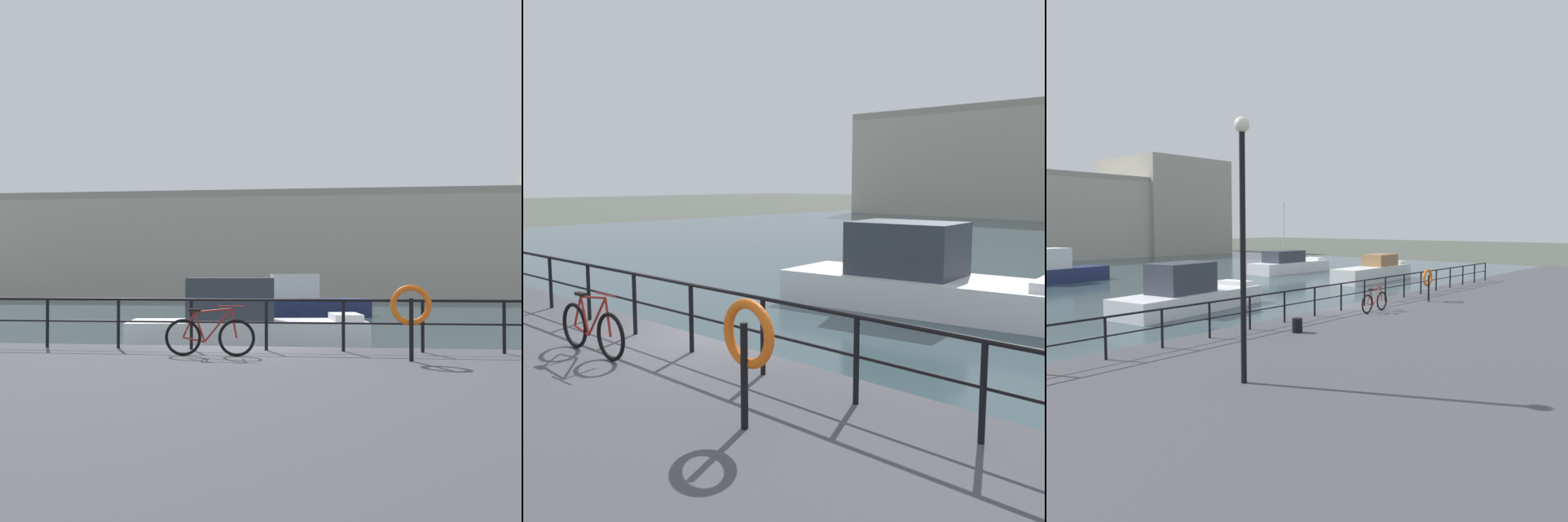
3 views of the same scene
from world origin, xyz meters
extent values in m
plane|color=#4C5147|center=(0.00, 0.00, 0.00)|extent=(240.00, 240.00, 0.00)
cube|color=#47474C|center=(0.00, -6.50, 0.50)|extent=(56.00, 13.00, 1.00)
cube|color=#A49F91|center=(29.34, 56.72, 7.10)|extent=(13.85, 16.59, 14.19)
cube|color=white|center=(16.56, 9.28, 0.57)|extent=(8.55, 2.52, 1.12)
cube|color=#997047|center=(17.58, 9.33, 1.59)|extent=(2.79, 1.92, 0.91)
cube|color=white|center=(20.11, 9.44, 1.25)|extent=(1.08, 1.55, 0.24)
cube|color=white|center=(17.73, 19.10, 0.50)|extent=(8.15, 2.74, 0.97)
cube|color=#333842|center=(16.92, 19.10, 1.51)|extent=(3.57, 2.13, 1.05)
cube|color=white|center=(21.15, 19.11, 1.10)|extent=(0.98, 1.90, 0.24)
cylinder|color=silver|center=(16.92, 19.10, 4.24)|extent=(0.10, 0.10, 4.42)
cube|color=white|center=(-1.07, 8.65, 0.48)|extent=(8.56, 3.91, 0.95)
cube|color=#333842|center=(-1.68, 8.55, 1.71)|extent=(3.27, 2.48, 1.50)
cube|color=white|center=(2.36, 9.18, 1.08)|extent=(1.27, 2.00, 0.24)
cube|color=navy|center=(0.09, 26.76, 0.55)|extent=(7.96, 3.98, 1.07)
cube|color=silver|center=(-0.67, 26.61, 1.85)|extent=(3.16, 2.51, 1.54)
cylinder|color=black|center=(-10.53, -0.75, 1.52)|extent=(0.07, 0.07, 1.05)
cylinder|color=black|center=(-8.94, -0.75, 1.52)|extent=(0.07, 0.07, 1.05)
cylinder|color=black|center=(-7.34, -0.75, 1.52)|extent=(0.07, 0.07, 1.05)
cylinder|color=black|center=(-5.74, -0.75, 1.52)|extent=(0.07, 0.07, 1.05)
cylinder|color=black|center=(-4.14, -0.75, 1.52)|extent=(0.07, 0.07, 1.05)
cylinder|color=black|center=(-2.54, -0.75, 1.52)|extent=(0.07, 0.07, 1.05)
cylinder|color=black|center=(-0.94, -0.75, 1.52)|extent=(0.07, 0.07, 1.05)
cylinder|color=black|center=(0.65, -0.75, 1.52)|extent=(0.07, 0.07, 1.05)
cylinder|color=black|center=(2.25, -0.75, 1.52)|extent=(0.07, 0.07, 1.05)
cylinder|color=black|center=(3.85, -0.75, 1.52)|extent=(0.07, 0.07, 1.05)
cylinder|color=black|center=(5.45, -0.75, 1.52)|extent=(0.07, 0.07, 1.05)
cylinder|color=black|center=(7.05, -0.75, 1.52)|extent=(0.07, 0.07, 1.05)
cylinder|color=black|center=(8.65, -0.75, 1.52)|extent=(0.07, 0.07, 1.05)
cylinder|color=black|center=(10.24, -0.75, 1.52)|extent=(0.07, 0.07, 1.05)
cylinder|color=black|center=(11.84, -0.75, 1.52)|extent=(0.07, 0.07, 1.05)
cylinder|color=black|center=(13.44, -0.75, 1.52)|extent=(0.07, 0.07, 1.05)
cylinder|color=black|center=(-0.14, -0.75, 2.05)|extent=(27.17, 0.06, 0.06)
cylinder|color=black|center=(-0.14, -0.75, 1.58)|extent=(27.17, 0.04, 0.04)
torus|color=black|center=(0.20, -1.87, 1.36)|extent=(0.72, 0.08, 0.72)
torus|color=black|center=(-0.85, -1.89, 1.36)|extent=(0.72, 0.08, 0.72)
cylinder|color=maroon|center=(-0.16, -1.88, 1.60)|extent=(0.55, 0.05, 0.66)
cylinder|color=maroon|center=(-0.52, -1.89, 1.56)|extent=(0.23, 0.04, 0.58)
cylinder|color=maroon|center=(-0.26, -1.88, 1.88)|extent=(0.72, 0.05, 0.11)
cylinder|color=maroon|center=(-0.63, -1.89, 1.32)|extent=(0.43, 0.05, 0.12)
cylinder|color=maroon|center=(-0.73, -1.89, 1.60)|extent=(0.26, 0.04, 0.51)
cylinder|color=maroon|center=(0.15, -1.87, 1.64)|extent=(0.14, 0.04, 0.57)
cube|color=black|center=(-0.62, -1.89, 1.89)|extent=(0.22, 0.10, 0.05)
cylinder|color=maroon|center=(0.10, -1.87, 1.97)|extent=(0.52, 0.04, 0.02)
cylinder|color=black|center=(-5.07, -2.16, 1.22)|extent=(0.32, 0.32, 0.44)
cylinder|color=black|center=(3.48, -2.17, 1.57)|extent=(0.08, 0.08, 1.15)
torus|color=orange|center=(3.48, -2.11, 2.02)|extent=(0.75, 0.11, 0.75)
cylinder|color=black|center=(-9.57, -4.69, 3.59)|extent=(0.12, 0.12, 5.18)
sphere|color=silver|center=(-9.57, -4.69, 6.32)|extent=(0.32, 0.32, 0.32)
camera|label=1|loc=(2.21, -14.56, 2.58)|focal=45.80mm
camera|label=2|loc=(8.29, -6.42, 3.62)|focal=43.30mm
camera|label=3|loc=(-16.66, -12.52, 4.27)|focal=35.21mm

